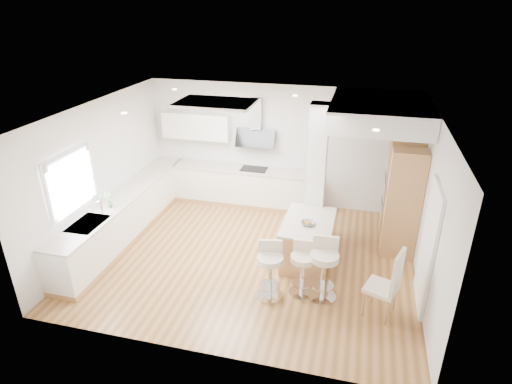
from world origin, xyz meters
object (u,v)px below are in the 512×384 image
(peninsula, at_px, (308,240))
(dining_chair, at_px, (389,282))
(bar_stool_b, at_px, (303,266))
(bar_stool_c, at_px, (324,266))
(bar_stool_a, at_px, (270,268))

(peninsula, height_order, dining_chair, dining_chair)
(peninsula, xyz_separation_m, dining_chair, (1.39, -1.25, 0.21))
(bar_stool_b, xyz_separation_m, bar_stool_c, (0.34, -0.01, 0.07))
(bar_stool_a, distance_m, dining_chair, 1.84)
(bar_stool_c, relative_size, dining_chair, 0.90)
(bar_stool_b, bearing_deg, peninsula, 90.16)
(bar_stool_c, bearing_deg, peninsula, 108.72)
(peninsula, bearing_deg, bar_stool_a, -109.57)
(bar_stool_b, height_order, dining_chair, dining_chair)
(peninsula, relative_size, bar_stool_c, 1.29)
(bar_stool_a, height_order, dining_chair, dining_chair)
(bar_stool_b, bearing_deg, bar_stool_a, -160.58)
(bar_stool_b, bearing_deg, dining_chair, -13.39)
(bar_stool_b, distance_m, bar_stool_c, 0.35)
(bar_stool_b, bearing_deg, bar_stool_c, -4.94)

